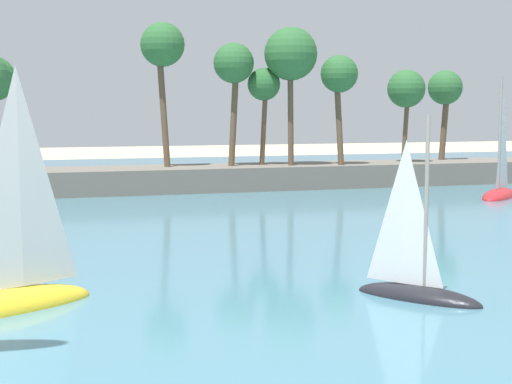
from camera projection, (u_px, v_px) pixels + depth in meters
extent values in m
cube|color=teal|center=(84.00, 200.00, 54.86)|extent=(220.00, 88.34, 0.06)
cube|color=slate|center=(77.00, 182.00, 58.72)|extent=(84.32, 6.00, 1.80)
cylinder|color=brown|center=(339.00, 119.00, 62.79)|extent=(0.74, 0.81, 6.90)
sphere|color=#2D6633|center=(339.00, 74.00, 62.44)|extent=(2.84, 2.84, 2.84)
cylinder|color=brown|center=(444.00, 124.00, 69.05)|extent=(0.86, 0.60, 6.03)
sphere|color=#2D6633|center=(445.00, 87.00, 68.74)|extent=(2.86, 2.86, 2.86)
cylinder|color=brown|center=(264.00, 125.00, 62.71)|extent=(0.56, 0.72, 6.11)
sphere|color=#2D6633|center=(264.00, 84.00, 62.40)|extent=(2.47, 2.47, 2.47)
cylinder|color=brown|center=(163.00, 106.00, 60.53)|extent=(0.94, 0.73, 8.92)
sphere|color=#2D6633|center=(162.00, 44.00, 60.08)|extent=(3.23, 3.23, 3.23)
cylinder|color=brown|center=(406.00, 126.00, 65.73)|extent=(0.63, 0.49, 5.85)
sphere|color=#2D6633|center=(406.00, 89.00, 65.43)|extent=(3.01, 3.01, 3.01)
cylinder|color=brown|center=(234.00, 115.00, 61.62)|extent=(0.88, 0.48, 7.64)
sphere|color=#2D6633|center=(234.00, 63.00, 61.23)|extent=(3.01, 3.01, 3.01)
cylinder|color=brown|center=(291.00, 110.00, 62.08)|extent=(0.48, 0.54, 8.34)
sphere|color=#2D6633|center=(291.00, 54.00, 61.66)|extent=(3.98, 3.98, 3.98)
ellipsoid|color=red|center=(499.00, 197.00, 56.41)|extent=(5.67, 5.49, 1.22)
cylinder|color=gray|center=(500.00, 132.00, 55.70)|extent=(0.18, 0.18, 7.60)
pyramid|color=white|center=(503.00, 140.00, 56.66)|extent=(2.12, 2.01, 6.46)
pyramid|color=white|center=(18.00, 177.00, 25.01)|extent=(2.61, 1.46, 6.69)
ellipsoid|color=black|center=(418.00, 299.00, 26.39)|extent=(3.49, 4.33, 0.87)
cylinder|color=gray|center=(426.00, 201.00, 25.94)|extent=(0.13, 0.13, 5.42)
pyramid|color=white|center=(405.00, 212.00, 26.43)|extent=(1.19, 1.70, 4.61)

